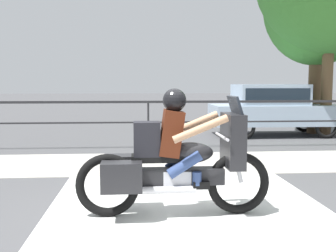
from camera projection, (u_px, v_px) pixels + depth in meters
ground_plane at (162, 215)px, 5.27m from camera, size 120.00×120.00×0.00m
sidewalk_band at (151, 163)px, 8.64m from camera, size 44.00×2.40×0.01m
crosswalk_band at (192, 219)px, 5.10m from camera, size 3.66×6.00×0.01m
fence_railing at (148, 111)px, 10.47m from camera, size 36.00×0.05×1.20m
motorcycle at (174, 159)px, 5.18m from camera, size 2.42×0.76×1.58m
parked_car at (274, 106)px, 13.07m from camera, size 4.03×1.79×1.60m
tree_behind_sign at (318, 7)px, 13.38m from camera, size 3.42×3.42×5.96m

